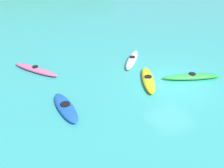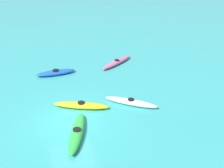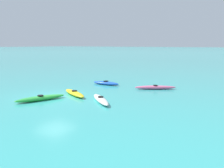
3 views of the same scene
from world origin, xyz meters
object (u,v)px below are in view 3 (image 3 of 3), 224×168
Objects in this scene: kayak_yellow at (74,93)px; kayak_white at (101,99)px; kayak_green at (41,98)px; kayak_pink at (155,87)px; kayak_blue at (106,83)px.

kayak_yellow is 1.11× the size of kayak_white.
kayak_yellow is 2.63m from kayak_green.
kayak_pink is 1.13× the size of kayak_white.
kayak_pink and kayak_green have the same top height.
kayak_yellow is at bearing 162.03° from kayak_green.
kayak_pink is at bearing 168.13° from kayak_white.
kayak_white is at bearing 31.83° from kayak_blue.
kayak_pink is 9.44m from kayak_green.
kayak_green is (2.50, -0.81, -0.00)m from kayak_yellow.
kayak_yellow is 0.92× the size of kayak_green.
kayak_pink and kayak_yellow have the same top height.
kayak_green is (8.04, -4.94, 0.00)m from kayak_pink.
kayak_green is 1.21× the size of kayak_white.
kayak_white is at bearing 78.78° from kayak_yellow.
kayak_blue is 0.82× the size of kayak_green.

